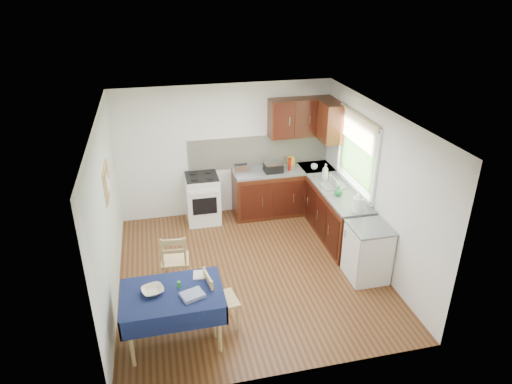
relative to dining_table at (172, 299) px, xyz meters
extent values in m
plane|color=#4B2614|center=(1.24, 1.25, -0.64)|extent=(4.20, 4.20, 0.00)
cube|color=silver|center=(1.24, 1.25, 1.86)|extent=(4.00, 4.20, 0.02)
cube|color=white|center=(1.24, 3.35, 0.61)|extent=(4.00, 0.02, 2.50)
cube|color=white|center=(1.24, -0.85, 0.61)|extent=(4.00, 0.02, 2.50)
cube|color=silver|center=(-0.76, 1.25, 0.61)|extent=(0.02, 4.20, 2.50)
cube|color=white|center=(3.24, 1.25, 0.61)|extent=(0.02, 4.20, 2.50)
cube|color=black|center=(2.29, 3.05, -0.21)|extent=(1.90, 0.60, 0.86)
cube|color=black|center=(2.94, 1.90, -0.21)|extent=(0.60, 1.70, 0.86)
cube|color=slate|center=(2.29, 3.05, 0.24)|extent=(1.90, 0.60, 0.04)
cube|color=slate|center=(2.94, 1.90, 0.24)|extent=(0.60, 1.70, 0.04)
cube|color=slate|center=(2.94, 3.05, 0.24)|extent=(0.60, 0.60, 0.04)
cube|color=beige|center=(1.89, 3.34, 0.56)|extent=(2.70, 0.02, 0.60)
cube|color=black|center=(2.64, 3.18, 1.21)|extent=(1.20, 0.35, 0.70)
cube|color=black|center=(3.06, 2.75, 1.21)|extent=(0.35, 0.50, 0.70)
cube|color=white|center=(0.74, 3.05, -0.19)|extent=(0.60, 0.60, 0.90)
cube|color=black|center=(0.74, 3.05, 0.26)|extent=(0.58, 0.58, 0.02)
cube|color=black|center=(0.74, 2.75, -0.19)|extent=(0.44, 0.01, 0.32)
cube|color=#2E4F20|center=(3.22, 1.95, 0.86)|extent=(0.01, 1.40, 0.85)
cube|color=white|center=(3.21, 1.95, 1.51)|extent=(0.04, 1.48, 0.06)
cube|color=white|center=(3.21, 1.95, 0.31)|extent=(0.04, 1.48, 0.06)
cube|color=tan|center=(3.19, 1.95, 1.29)|extent=(0.02, 1.36, 0.44)
cube|color=white|center=(2.94, 0.70, -0.22)|extent=(0.55, 0.58, 0.85)
cube|color=slate|center=(2.94, 0.70, 0.23)|extent=(0.58, 0.60, 0.03)
cube|color=tan|center=(-0.74, 1.55, 0.96)|extent=(0.02, 0.62, 0.47)
cube|color=olive|center=(-0.72, 1.55, 0.96)|extent=(0.01, 0.56, 0.41)
cube|color=white|center=(-0.71, 1.47, 0.98)|extent=(0.00, 0.18, 0.24)
cube|color=white|center=(-0.71, 1.67, 0.86)|extent=(0.00, 0.15, 0.20)
cube|color=#0E113B|center=(0.00, 0.00, 0.09)|extent=(1.20, 0.80, 0.03)
cube|color=#0E113B|center=(0.00, -0.41, -0.02)|extent=(1.24, 0.02, 0.26)
cube|color=#0E113B|center=(0.00, 0.41, -0.02)|extent=(1.24, 0.02, 0.26)
cube|color=#0E113B|center=(-0.61, 0.00, -0.02)|extent=(0.02, 0.84, 0.26)
cube|color=#0E113B|center=(0.61, 0.00, -0.02)|extent=(0.02, 0.84, 0.26)
cylinder|color=tan|center=(-0.52, -0.32, -0.28)|extent=(0.05, 0.05, 0.72)
cylinder|color=tan|center=(0.52, -0.32, -0.28)|extent=(0.05, 0.05, 0.72)
cylinder|color=tan|center=(-0.52, 0.32, -0.28)|extent=(0.05, 0.05, 0.72)
cylinder|color=tan|center=(0.52, 0.32, -0.28)|extent=(0.05, 0.05, 0.72)
cube|color=tan|center=(0.10, 1.19, -0.22)|extent=(0.43, 0.43, 0.04)
cube|color=tan|center=(0.08, 1.02, 0.11)|extent=(0.36, 0.06, 0.28)
cylinder|color=tan|center=(0.27, 1.33, -0.43)|extent=(0.03, 0.03, 0.42)
cylinder|color=tan|center=(-0.05, 1.36, -0.43)|extent=(0.03, 0.03, 0.42)
cylinder|color=tan|center=(0.24, 1.02, -0.43)|extent=(0.03, 0.03, 0.42)
cylinder|color=tan|center=(-0.08, 1.05, -0.43)|extent=(0.03, 0.03, 0.42)
cube|color=tan|center=(0.62, 0.12, -0.23)|extent=(0.45, 0.45, 0.04)
cube|color=tan|center=(0.46, 0.09, 0.10)|extent=(0.09, 0.35, 0.28)
cylinder|color=tan|center=(0.80, -0.01, -0.43)|extent=(0.03, 0.03, 0.42)
cylinder|color=tan|center=(0.75, 0.30, -0.43)|extent=(0.03, 0.03, 0.42)
cylinder|color=tan|center=(0.49, -0.07, -0.43)|extent=(0.03, 0.03, 0.42)
cylinder|color=tan|center=(0.44, 0.24, -0.43)|extent=(0.03, 0.03, 0.42)
cube|color=silver|center=(1.46, 3.00, 0.35)|extent=(0.27, 0.17, 0.19)
cube|color=black|center=(1.46, 3.00, 0.46)|extent=(0.23, 0.02, 0.02)
cube|color=black|center=(2.07, 3.00, 0.33)|extent=(0.33, 0.29, 0.15)
cube|color=silver|center=(2.07, 3.00, 0.43)|extent=(0.33, 0.29, 0.03)
cylinder|color=#AC0F0D|center=(2.38, 2.99, 0.38)|extent=(0.05, 0.05, 0.24)
cube|color=yellow|center=(2.48, 3.22, 0.34)|extent=(0.15, 0.13, 0.17)
cube|color=gray|center=(2.91, 2.11, 0.27)|extent=(0.40, 0.30, 0.02)
cylinder|color=white|center=(2.91, 2.11, 0.35)|extent=(0.05, 0.19, 0.19)
cylinder|color=white|center=(2.94, 1.19, 0.37)|extent=(0.18, 0.18, 0.22)
sphere|color=white|center=(2.94, 1.19, 0.50)|extent=(0.11, 0.11, 0.11)
imported|color=white|center=(2.85, 2.93, 0.31)|extent=(0.17, 0.17, 0.10)
imported|color=white|center=(2.88, 2.45, 0.40)|extent=(0.12, 0.12, 0.29)
imported|color=#1E6DB0|center=(2.88, 2.46, 0.35)|extent=(0.11, 0.12, 0.18)
imported|color=#23813C|center=(2.85, 1.76, 0.35)|extent=(0.20, 0.20, 0.18)
imported|color=beige|center=(-0.22, 0.04, 0.14)|extent=(0.32, 0.32, 0.06)
imported|color=white|center=(0.29, 0.28, 0.11)|extent=(0.17, 0.22, 0.02)
cylinder|color=green|center=(0.10, 0.08, 0.15)|extent=(0.04, 0.04, 0.09)
cube|color=#2A469A|center=(0.24, -0.14, 0.13)|extent=(0.31, 0.28, 0.05)
camera|label=1|loc=(-0.01, -4.56, 3.58)|focal=32.00mm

